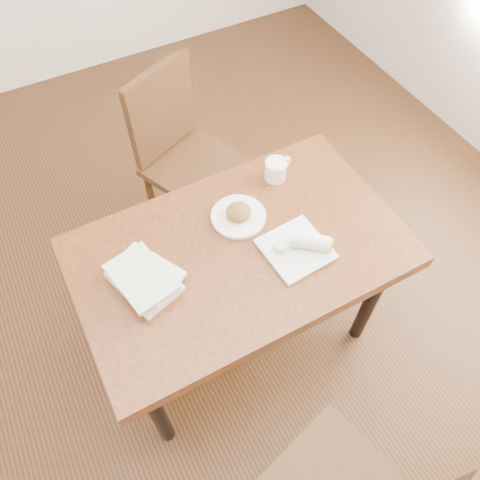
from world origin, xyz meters
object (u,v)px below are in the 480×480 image
table (240,261)px  chair_far (182,149)px  coffee_mug (276,169)px  plate_scone (238,215)px  plate_burrito (300,247)px  book_stack (144,278)px

table → chair_far: chair_far is taller
coffee_mug → plate_scone: bearing=-153.4°
coffee_mug → plate_burrito: (-0.11, -0.36, -0.02)m
plate_scone → coffee_mug: 0.27m
book_stack → table: bearing=-4.0°
table → coffee_mug: (0.30, 0.24, 0.13)m
table → plate_burrito: 0.25m
chair_far → plate_burrito: (0.10, -0.89, 0.22)m
chair_far → book_stack: size_ratio=3.24×
plate_burrito → table: bearing=149.0°
table → chair_far: size_ratio=1.27×
coffee_mug → book_stack: coffee_mug is taller
table → plate_scone: bearing=64.2°
chair_far → plate_scone: 0.69m
book_stack → chair_far: bearing=58.8°
plate_scone → book_stack: (-0.42, -0.10, 0.01)m
table → book_stack: (-0.36, 0.03, 0.12)m
chair_far → book_stack: (-0.46, -0.75, 0.23)m
table → plate_scone: plate_scone is taller
table → plate_scone: (0.06, 0.12, 0.11)m
plate_burrito → coffee_mug: bearing=73.0°
coffee_mug → book_stack: 0.70m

